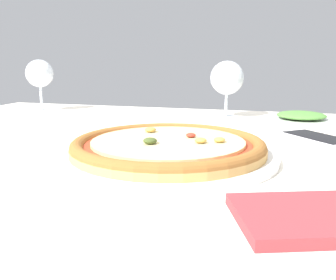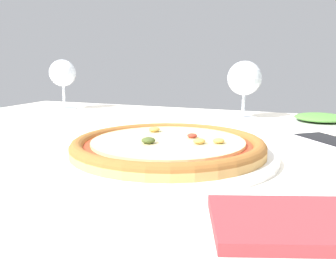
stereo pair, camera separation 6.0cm
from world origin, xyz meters
TOP-DOWN VIEW (x-y plane):
  - dining_table at (0.00, 0.00)m, footprint 1.21×1.01m
  - pizza_plate at (0.14, -0.10)m, footprint 0.35×0.35m
  - wine_glass_far_left at (-0.39, 0.34)m, footprint 0.08×0.08m
  - wine_glass_far_right at (0.17, 0.35)m, footprint 0.09×0.09m
  - cell_phone at (0.38, 0.09)m, footprint 0.15×0.16m
  - side_plate at (0.37, 0.32)m, footprint 0.21×0.21m
  - napkin_folded at (0.34, -0.30)m, footprint 0.18×0.15m

SIDE VIEW (x-z plane):
  - dining_table at x=0.00m, z-range 0.28..1.03m
  - cell_phone at x=0.38m, z-range 0.75..0.76m
  - napkin_folded at x=0.34m, z-range 0.75..0.76m
  - side_plate at x=0.37m, z-range 0.74..0.77m
  - pizza_plate at x=0.14m, z-range 0.74..0.78m
  - wine_glass_far_right at x=0.17m, z-range 0.77..0.93m
  - wine_glass_far_left at x=-0.39m, z-range 0.78..0.93m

